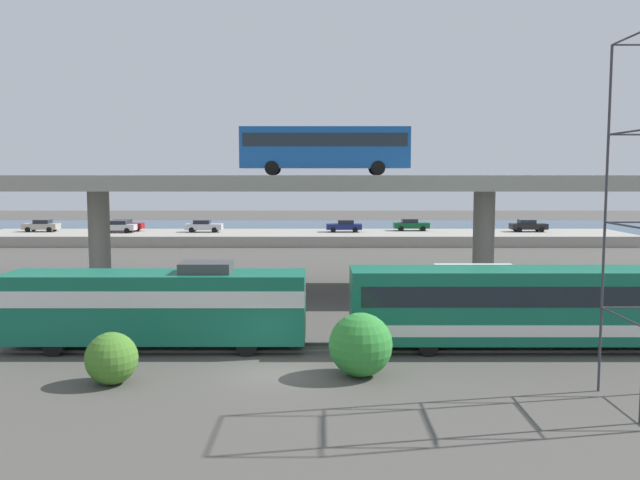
{
  "coord_description": "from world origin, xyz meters",
  "views": [
    {
      "loc": [
        2.02,
        -27.71,
        8.28
      ],
      "look_at": [
        2.05,
        17.31,
        3.95
      ],
      "focal_mm": 38.07,
      "sensor_mm": 36.0,
      "label": 1
    }
  ],
  "objects_px": {
    "transit_bus_on_overpass": "(325,146)",
    "parked_car_1": "(41,225)",
    "parked_car_3": "(528,226)",
    "parked_car_4": "(411,225)",
    "parked_car_5": "(124,225)",
    "parked_car_2": "(203,226)",
    "parked_car_6": "(344,226)",
    "train_coach_lead": "(561,304)",
    "parked_car_0": "(118,226)",
    "train_locomotive": "(141,304)",
    "service_truck_west": "(460,290)"
  },
  "relations": [
    {
      "from": "service_truck_west",
      "to": "parked_car_4",
      "type": "height_order",
      "value": "service_truck_west"
    },
    {
      "from": "train_coach_lead",
      "to": "parked_car_6",
      "type": "relative_size",
      "value": 4.61
    },
    {
      "from": "transit_bus_on_overpass",
      "to": "parked_car_2",
      "type": "height_order",
      "value": "transit_bus_on_overpass"
    },
    {
      "from": "parked_car_0",
      "to": "parked_car_2",
      "type": "xyz_separation_m",
      "value": [
        10.3,
        0.85,
        0.0
      ]
    },
    {
      "from": "service_truck_west",
      "to": "parked_car_2",
      "type": "relative_size",
      "value": 1.51
    },
    {
      "from": "parked_car_0",
      "to": "parked_car_4",
      "type": "relative_size",
      "value": 0.98
    },
    {
      "from": "transit_bus_on_overpass",
      "to": "parked_car_1",
      "type": "relative_size",
      "value": 2.82
    },
    {
      "from": "transit_bus_on_overpass",
      "to": "parked_car_2",
      "type": "bearing_deg",
      "value": 113.17
    },
    {
      "from": "parked_car_3",
      "to": "parked_car_6",
      "type": "bearing_deg",
      "value": -179.03
    },
    {
      "from": "transit_bus_on_overpass",
      "to": "parked_car_4",
      "type": "xyz_separation_m",
      "value": [
        11.14,
        36.52,
        -8.29
      ]
    },
    {
      "from": "train_locomotive",
      "to": "parked_car_5",
      "type": "distance_m",
      "value": 55.35
    },
    {
      "from": "train_coach_lead",
      "to": "parked_car_1",
      "type": "xyz_separation_m",
      "value": [
        -46.09,
        52.14,
        -0.14
      ]
    },
    {
      "from": "parked_car_3",
      "to": "parked_car_4",
      "type": "xyz_separation_m",
      "value": [
        -14.32,
        1.62,
        -0.0
      ]
    },
    {
      "from": "parked_car_1",
      "to": "train_coach_lead",
      "type": "bearing_deg",
      "value": 131.47
    },
    {
      "from": "train_coach_lead",
      "to": "parked_car_0",
      "type": "distance_m",
      "value": 62.25
    },
    {
      "from": "transit_bus_on_overpass",
      "to": "parked_car_6",
      "type": "xyz_separation_m",
      "value": [
        2.64,
        34.5,
        -8.29
      ]
    },
    {
      "from": "transit_bus_on_overpass",
      "to": "parked_car_4",
      "type": "bearing_deg",
      "value": 73.03
    },
    {
      "from": "service_truck_west",
      "to": "parked_car_3",
      "type": "bearing_deg",
      "value": -111.45
    },
    {
      "from": "train_coach_lead",
      "to": "parked_car_2",
      "type": "xyz_separation_m",
      "value": [
        -25.83,
        51.54,
        -0.14
      ]
    },
    {
      "from": "parked_car_1",
      "to": "parked_car_2",
      "type": "distance_m",
      "value": 20.26
    },
    {
      "from": "parked_car_1",
      "to": "parked_car_5",
      "type": "xyz_separation_m",
      "value": [
        10.06,
        0.84,
        0.0
      ]
    },
    {
      "from": "parked_car_6",
      "to": "parked_car_1",
      "type": "bearing_deg",
      "value": -0.71
    },
    {
      "from": "train_coach_lead",
      "to": "parked_car_4",
      "type": "height_order",
      "value": "train_coach_lead"
    },
    {
      "from": "parked_car_0",
      "to": "parked_car_3",
      "type": "relative_size",
      "value": 0.98
    },
    {
      "from": "parked_car_3",
      "to": "parked_car_4",
      "type": "relative_size",
      "value": 1.0
    },
    {
      "from": "parked_car_3",
      "to": "parked_car_4",
      "type": "distance_m",
      "value": 14.41
    },
    {
      "from": "parked_car_4",
      "to": "transit_bus_on_overpass",
      "type": "bearing_deg",
      "value": -106.97
    },
    {
      "from": "train_coach_lead",
      "to": "parked_car_6",
      "type": "bearing_deg",
      "value": -80.68
    },
    {
      "from": "train_coach_lead",
      "to": "parked_car_3",
      "type": "xyz_separation_m",
      "value": [
        14.34,
        52.07,
        -0.14
      ]
    },
    {
      "from": "parked_car_3",
      "to": "transit_bus_on_overpass",
      "type": "bearing_deg",
      "value": -126.12
    },
    {
      "from": "parked_car_1",
      "to": "parked_car_5",
      "type": "relative_size",
      "value": 0.93
    },
    {
      "from": "transit_bus_on_overpass",
      "to": "parked_car_6",
      "type": "height_order",
      "value": "transit_bus_on_overpass"
    },
    {
      "from": "parked_car_3",
      "to": "parked_car_6",
      "type": "relative_size",
      "value": 1.02
    },
    {
      "from": "parked_car_0",
      "to": "parked_car_6",
      "type": "distance_m",
      "value": 27.67
    },
    {
      "from": "parked_car_6",
      "to": "parked_car_3",
      "type": "bearing_deg",
      "value": -179.03
    },
    {
      "from": "parked_car_2",
      "to": "parked_car_3",
      "type": "bearing_deg",
      "value": 0.75
    },
    {
      "from": "transit_bus_on_overpass",
      "to": "parked_car_5",
      "type": "height_order",
      "value": "transit_bus_on_overpass"
    },
    {
      "from": "parked_car_6",
      "to": "parked_car_2",
      "type": "bearing_deg",
      "value": 0.46
    },
    {
      "from": "service_truck_west",
      "to": "transit_bus_on_overpass",
      "type": "bearing_deg",
      "value": -52.32
    },
    {
      "from": "service_truck_west",
      "to": "parked_car_6",
      "type": "bearing_deg",
      "value": -83.41
    },
    {
      "from": "parked_car_0",
      "to": "parked_car_6",
      "type": "xyz_separation_m",
      "value": [
        27.65,
        0.99,
        0.0
      ]
    },
    {
      "from": "train_locomotive",
      "to": "parked_car_3",
      "type": "distance_m",
      "value": 62.36
    },
    {
      "from": "transit_bus_on_overpass",
      "to": "parked_car_3",
      "type": "height_order",
      "value": "transit_bus_on_overpass"
    },
    {
      "from": "train_coach_lead",
      "to": "parked_car_1",
      "type": "bearing_deg",
      "value": -48.53
    },
    {
      "from": "parked_car_3",
      "to": "train_locomotive",
      "type": "bearing_deg",
      "value": -123.39
    },
    {
      "from": "train_locomotive",
      "to": "parked_car_5",
      "type": "bearing_deg",
      "value": -73.15
    },
    {
      "from": "service_truck_west",
      "to": "parked_car_1",
      "type": "distance_m",
      "value": 62.11
    },
    {
      "from": "service_truck_west",
      "to": "parked_car_2",
      "type": "distance_m",
      "value": 49.82
    },
    {
      "from": "transit_bus_on_overpass",
      "to": "service_truck_west",
      "type": "bearing_deg",
      "value": -52.32
    },
    {
      "from": "transit_bus_on_overpass",
      "to": "train_coach_lead",
      "type": "bearing_deg",
      "value": -57.07
    }
  ]
}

